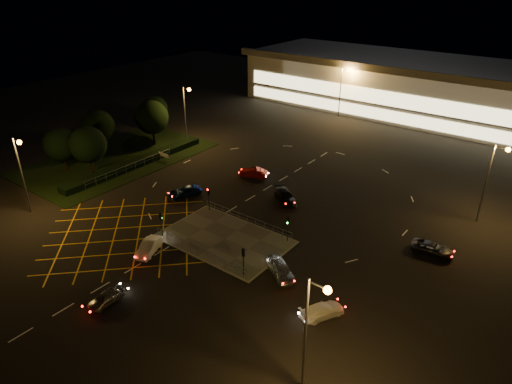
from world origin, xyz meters
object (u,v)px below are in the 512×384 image
Objects in this scene: signal_sw at (161,220)px; car_right_silver at (281,269)px; car_left_blue at (185,191)px; car_east_grey at (433,249)px; signal_ne at (288,224)px; car_circ_red at (254,173)px; signal_nw at (209,194)px; car_queue_white at (149,247)px; car_approach_white at (322,310)px; car_far_dkgrey at (285,196)px; signal_se at (243,256)px; car_near_silver at (106,298)px.

signal_sw reaches higher than car_right_silver.
car_east_grey is (31.56, 6.40, -0.00)m from car_left_blue.
car_circ_red is (-13.85, 11.74, -1.67)m from signal_ne.
signal_sw is 1.00× the size of signal_nw.
car_east_grey is (24.80, 18.59, -0.07)m from car_queue_white.
signal_nw and signal_ne have the same top height.
signal_ne is 12.62m from car_approach_white.
car_far_dkgrey reaches higher than car_east_grey.
signal_se is 1.00× the size of signal_ne.
car_circ_red is at bearing 76.49° from car_east_grey.
signal_se reaches higher than car_circ_red.
car_approach_white is at bearing 158.71° from car_east_grey.
signal_ne is 18.23m from car_circ_red.
car_queue_white is 0.93× the size of car_east_grey.
car_approach_white is (9.30, -0.37, -1.75)m from signal_se.
car_near_silver is (-7.61, -19.00, -1.75)m from signal_ne.
signal_nw is at bearing 102.98° from car_near_silver.
car_right_silver reaches higher than car_circ_red.
car_far_dkgrey is 22.44m from car_approach_white.
car_east_grey is (10.96, 13.29, -0.14)m from car_right_silver.
signal_ne is (0.00, 7.99, 0.00)m from signal_se.
car_circ_red reaches higher than car_east_grey.
signal_sw is 1.00× the size of signal_ne.
car_left_blue is 21.72m from car_right_silver.
signal_ne reaches higher than car_near_silver.
car_queue_white is (-10.85, -3.01, -1.67)m from signal_se.
car_right_silver is at bearing 4.05° from car_approach_white.
car_far_dkgrey is at bearing 46.77° from car_circ_red.
signal_nw is at bearing 73.50° from car_queue_white.
car_east_grey is (13.95, 15.58, -1.74)m from signal_se.
car_circ_red reaches higher than car_queue_white.
signal_se is 0.69× the size of car_east_grey.
car_far_dkgrey is 19.81m from car_east_grey.
car_right_silver is (10.59, 13.31, 0.15)m from car_near_silver.
car_far_dkgrey is (1.76, 27.20, 0.09)m from car_near_silver.
signal_sw is 1.00× the size of signal_se.
car_right_silver is (2.99, -5.69, -1.60)m from signal_ne.
car_approach_white is (23.15, -20.09, -0.08)m from car_circ_red.
car_queue_white is 0.93× the size of car_left_blue.
car_circ_red reaches higher than car_approach_white.
car_left_blue is at bearing 116.32° from car_near_silver.
car_circ_red reaches higher than car_left_blue.
car_east_grey is at bearing -53.95° from car_far_dkgrey.
car_left_blue is 1.01× the size of car_right_silver.
signal_ne is 0.70× the size of car_right_silver.
car_queue_white is at bearing -84.04° from signal_nw.
car_far_dkgrey reaches higher than car_approach_white.
signal_se is at bearing 15.66° from car_circ_red.
car_left_blue is 1.08× the size of car_approach_white.
car_near_silver is at bearing 59.11° from car_approach_white.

